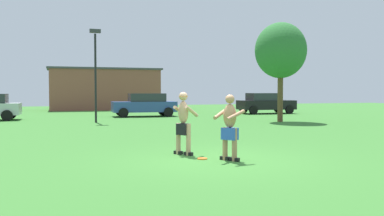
% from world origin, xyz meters
% --- Properties ---
extents(ground_plane, '(80.00, 80.00, 0.00)m').
position_xyz_m(ground_plane, '(0.00, 0.00, 0.00)').
color(ground_plane, '#38752D').
extents(player_with_cap, '(0.73, 0.80, 1.74)m').
position_xyz_m(player_with_cap, '(-0.55, 1.10, 0.96)').
color(player_with_cap, black).
rests_on(player_with_cap, ground_plane).
extents(player_in_blue, '(0.79, 0.77, 1.67)m').
position_xyz_m(player_in_blue, '(0.27, -0.19, 0.88)').
color(player_in_blue, black).
rests_on(player_in_blue, ground_plane).
extents(frisbee, '(0.26, 0.26, 0.03)m').
position_xyz_m(frisbee, '(-0.30, 0.24, 0.01)').
color(frisbee, orange).
rests_on(frisbee, ground_plane).
extents(car_black_near_post, '(4.34, 2.09, 1.58)m').
position_xyz_m(car_black_near_post, '(11.48, 18.90, 0.82)').
color(car_black_near_post, black).
rests_on(car_black_near_post, ground_plane).
extents(car_blue_mid_lot, '(4.36, 2.14, 1.58)m').
position_xyz_m(car_blue_mid_lot, '(1.88, 18.25, 0.82)').
color(car_blue_mid_lot, '#2D478C').
rests_on(car_blue_mid_lot, ground_plane).
extents(lamp_post, '(0.60, 0.24, 5.14)m').
position_xyz_m(lamp_post, '(-1.79, 13.69, 3.20)').
color(lamp_post, black).
rests_on(lamp_post, ground_plane).
extents(outbuilding_behind_lot, '(10.15, 4.50, 3.84)m').
position_xyz_m(outbuilding_behind_lot, '(0.42, 29.66, 1.92)').
color(outbuilding_behind_lot, brown).
rests_on(outbuilding_behind_lot, ground_plane).
extents(tree_left_field, '(2.91, 2.91, 5.62)m').
position_xyz_m(tree_left_field, '(8.25, 11.12, 4.02)').
color(tree_left_field, brown).
rests_on(tree_left_field, ground_plane).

